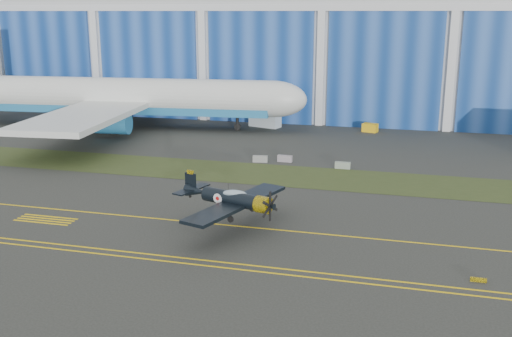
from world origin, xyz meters
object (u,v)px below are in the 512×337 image
(warbird, at_px, (231,198))
(jetliner, at_px, (127,57))
(shipping_container, at_px, (265,120))
(tug, at_px, (370,128))

(warbird, relative_size, jetliner, 0.22)
(warbird, xyz_separation_m, shipping_container, (-9.58, 51.20, -1.84))
(jetliner, relative_size, shipping_container, 13.70)
(jetliner, height_order, tug, jetliner)
(shipping_container, relative_size, tug, 2.25)
(tug, bearing_deg, shipping_container, -164.14)
(jetliner, height_order, shipping_container, jetliner)
(warbird, distance_m, tug, 52.06)
(jetliner, xyz_separation_m, tug, (41.76, 6.09, -11.57))
(warbird, bearing_deg, shipping_container, 118.23)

